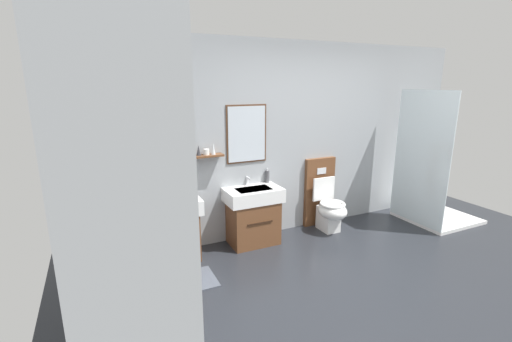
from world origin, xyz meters
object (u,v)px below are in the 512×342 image
(vanity_sink_left, at_px, (170,228))
(toothbrush_cup, at_px, (141,195))
(shower_tray, at_px, (431,196))
(soap_dispenser, at_px, (267,176))
(toilet, at_px, (326,203))
(vanity_sink_right, at_px, (253,214))

(vanity_sink_left, bearing_deg, toothbrush_cup, 151.48)
(toothbrush_cup, bearing_deg, shower_tray, -8.62)
(soap_dispenser, bearing_deg, toilet, -11.37)
(toilet, bearing_deg, toothbrush_cup, 176.28)
(toothbrush_cup, distance_m, soap_dispenser, 1.63)
(toothbrush_cup, bearing_deg, toilet, -3.72)
(vanity_sink_right, height_order, soap_dispenser, soap_dispenser)
(vanity_sink_left, bearing_deg, soap_dispenser, 6.78)
(shower_tray, bearing_deg, vanity_sink_right, 170.30)
(toothbrush_cup, height_order, shower_tray, shower_tray)
(vanity_sink_left, distance_m, toilet, 2.20)
(vanity_sink_left, relative_size, soap_dispenser, 3.73)
(toilet, bearing_deg, soap_dispenser, 168.63)
(vanity_sink_right, relative_size, shower_tray, 0.38)
(vanity_sink_left, height_order, vanity_sink_right, same)
(toothbrush_cup, relative_size, shower_tray, 0.11)
(vanity_sink_right, bearing_deg, toothbrush_cup, 173.59)
(vanity_sink_left, relative_size, toilet, 0.74)
(vanity_sink_left, height_order, toilet, toilet)
(shower_tray, bearing_deg, vanity_sink_left, 172.99)
(vanity_sink_right, distance_m, toothbrush_cup, 1.41)
(vanity_sink_left, xyz_separation_m, vanity_sink_right, (1.06, 0.00, 0.00))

